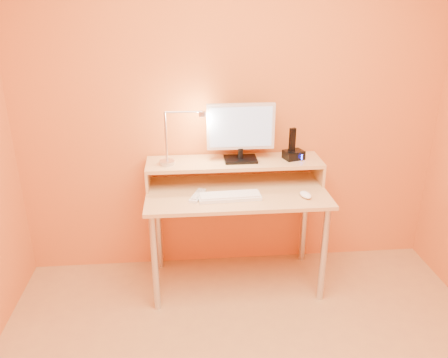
{
  "coord_description": "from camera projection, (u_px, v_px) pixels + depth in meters",
  "views": [
    {
      "loc": [
        -0.33,
        -1.53,
        1.93
      ],
      "look_at": [
        -0.09,
        1.13,
        0.83
      ],
      "focal_mm": 35.93,
      "sensor_mm": 36.0,
      "label": 1
    }
  ],
  "objects": [
    {
      "name": "desk_leg_bl",
      "position": [
        158.0,
        226.0,
        3.31
      ],
      "size": [
        0.04,
        0.04,
        0.69
      ],
      "primitive_type": "cylinder",
      "color": "silver",
      "rests_on": "floor"
    },
    {
      "name": "lamp_bulb",
      "position": [
        202.0,
        116.0,
        2.89
      ],
      "size": [
        0.03,
        0.03,
        0.0
      ],
      "primitive_type": "cylinder",
      "color": "#FFEAC6",
      "rests_on": "lamp_head"
    },
    {
      "name": "phone_led",
      "position": [
        302.0,
        157.0,
        3.04
      ],
      "size": [
        0.01,
        0.0,
        0.04
      ],
      "primitive_type": "cube",
      "color": "#2A31F2",
      "rests_on": "phone_dock"
    },
    {
      "name": "desk_shelf",
      "position": [
        234.0,
        162.0,
        3.07
      ],
      "size": [
        1.2,
        0.3,
        0.02
      ],
      "primitive_type": "cube",
      "color": "tan",
      "rests_on": "desk_lower"
    },
    {
      "name": "desk_leg_fr",
      "position": [
        324.0,
        255.0,
        2.94
      ],
      "size": [
        0.04,
        0.04,
        0.69
      ],
      "primitive_type": "cylinder",
      "color": "silver",
      "rests_on": "floor"
    },
    {
      "name": "phone_dock",
      "position": [
        294.0,
        155.0,
        3.08
      ],
      "size": [
        0.15,
        0.13,
        0.06
      ],
      "primitive_type": "cube",
      "rotation": [
        0.0,
        0.0,
        0.3
      ],
      "color": "black",
      "rests_on": "desk_shelf"
    },
    {
      "name": "lamp_post",
      "position": [
        166.0,
        137.0,
        2.92
      ],
      "size": [
        0.01,
        0.01,
        0.33
      ],
      "primitive_type": "cylinder",
      "color": "silver",
      "rests_on": "lamp_base"
    },
    {
      "name": "monitor_back",
      "position": [
        240.0,
        125.0,
        3.0
      ],
      "size": [
        0.41,
        0.01,
        0.26
      ],
      "primitive_type": "cube",
      "rotation": [
        0.0,
        0.0,
        -0.01
      ],
      "color": "black",
      "rests_on": "monitor_panel"
    },
    {
      "name": "shelf_riser_left",
      "position": [
        148.0,
        176.0,
        3.05
      ],
      "size": [
        0.02,
        0.3,
        0.14
      ],
      "primitive_type": "cube",
      "color": "tan",
      "rests_on": "desk_lower"
    },
    {
      "name": "phone_handset",
      "position": [
        292.0,
        140.0,
        3.04
      ],
      "size": [
        0.05,
        0.04,
        0.16
      ],
      "primitive_type": "cube",
      "rotation": [
        0.0,
        0.0,
        0.3
      ],
      "color": "black",
      "rests_on": "phone_dock"
    },
    {
      "name": "desk_lower",
      "position": [
        237.0,
        193.0,
        2.99
      ],
      "size": [
        1.2,
        0.6,
        0.02
      ],
      "primitive_type": "cube",
      "color": "tan",
      "rests_on": "floor"
    },
    {
      "name": "wall_back",
      "position": [
        232.0,
        102.0,
        3.08
      ],
      "size": [
        3.0,
        0.04,
        2.5
      ],
      "primitive_type": "cube",
      "color": "#C86A2B",
      "rests_on": "floor"
    },
    {
      "name": "shelf_riser_right",
      "position": [
        318.0,
        170.0,
        3.15
      ],
      "size": [
        0.02,
        0.3,
        0.14
      ],
      "primitive_type": "cube",
      "color": "tan",
      "rests_on": "desk_lower"
    },
    {
      "name": "monitor_neck",
      "position": [
        241.0,
        153.0,
        3.04
      ],
      "size": [
        0.04,
        0.04,
        0.07
      ],
      "primitive_type": "cylinder",
      "color": "black",
      "rests_on": "monitor_foot"
    },
    {
      "name": "lamp_base",
      "position": [
        167.0,
        163.0,
        2.99
      ],
      "size": [
        0.1,
        0.1,
        0.02
      ],
      "primitive_type": "cylinder",
      "color": "silver",
      "rests_on": "desk_shelf"
    },
    {
      "name": "mouse",
      "position": [
        306.0,
        195.0,
        2.88
      ],
      "size": [
        0.09,
        0.12,
        0.04
      ],
      "primitive_type": "ellipsoid",
      "rotation": [
        0.0,
        0.0,
        0.26
      ],
      "color": "white",
      "rests_on": "desk_lower"
    },
    {
      "name": "monitor_foot",
      "position": [
        240.0,
        159.0,
        3.06
      ],
      "size": [
        0.22,
        0.16,
        0.02
      ],
      "primitive_type": "cube",
      "color": "black",
      "rests_on": "desk_shelf"
    },
    {
      "name": "monitor_panel",
      "position": [
        241.0,
        126.0,
        2.98
      ],
      "size": [
        0.45,
        0.04,
        0.31
      ],
      "primitive_type": "cube",
      "rotation": [
        0.0,
        0.0,
        -0.01
      ],
      "color": "silver",
      "rests_on": "monitor_neck"
    },
    {
      "name": "desk_leg_br",
      "position": [
        304.0,
        220.0,
        3.4
      ],
      "size": [
        0.04,
        0.04,
        0.69
      ],
      "primitive_type": "cylinder",
      "color": "silver",
      "rests_on": "floor"
    },
    {
      "name": "lamp_head",
      "position": [
        202.0,
        114.0,
        2.89
      ],
      "size": [
        0.04,
        0.04,
        0.03
      ],
      "primitive_type": "cylinder",
      "color": "silver",
      "rests_on": "lamp_arm"
    },
    {
      "name": "keyboard",
      "position": [
        230.0,
        197.0,
        2.87
      ],
      "size": [
        0.41,
        0.15,
        0.02
      ],
      "primitive_type": "cube",
      "rotation": [
        0.0,
        0.0,
        0.05
      ],
      "color": "silver",
      "rests_on": "desk_lower"
    },
    {
      "name": "monitor_screen",
      "position": [
        241.0,
        127.0,
        2.97
      ],
      "size": [
        0.41,
        0.01,
        0.27
      ],
      "primitive_type": "cube",
      "rotation": [
        0.0,
        0.0,
        -0.01
      ],
      "color": "#95B1DA",
      "rests_on": "monitor_panel"
    },
    {
      "name": "remote_control",
      "position": [
        198.0,
        196.0,
        2.89
      ],
      "size": [
        0.12,
        0.2,
        0.02
      ],
      "primitive_type": "cube",
      "rotation": [
        0.0,
        0.0,
        -0.36
      ],
      "color": "silver",
      "rests_on": "desk_lower"
    },
    {
      "name": "lamp_arm",
      "position": [
        183.0,
        112.0,
        2.87
      ],
      "size": [
        0.24,
        0.01,
        0.01
      ],
      "primitive_type": "cylinder",
      "rotation": [
        0.0,
        1.57,
        0.0
      ],
      "color": "silver",
      "rests_on": "lamp_post"
    },
    {
      "name": "desk_leg_fl",
      "position": [
        155.0,
        263.0,
        2.85
      ],
      "size": [
        0.04,
        0.04,
        0.69
      ],
      "primitive_type": "cylinder",
      "color": "silver",
      "rests_on": "floor"
    }
  ]
}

